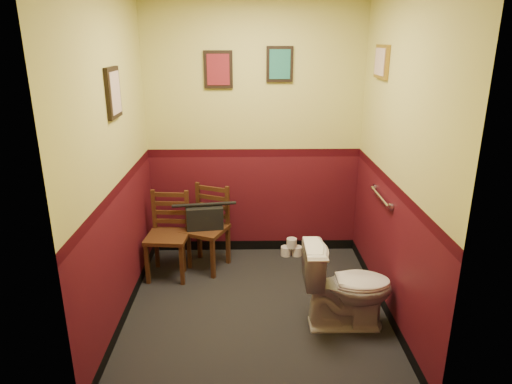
# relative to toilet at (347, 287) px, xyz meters

# --- Properties ---
(floor) EXTENTS (2.20, 2.40, 0.00)m
(floor) POSITION_rel_toilet_xyz_m (-0.72, 0.22, -0.35)
(floor) COLOR black
(floor) RESTS_ON ground
(wall_back) EXTENTS (2.20, 0.00, 2.70)m
(wall_back) POSITION_rel_toilet_xyz_m (-0.72, 1.42, 1.00)
(wall_back) COLOR #490E18
(wall_back) RESTS_ON ground
(wall_front) EXTENTS (2.20, 0.00, 2.70)m
(wall_front) POSITION_rel_toilet_xyz_m (-0.72, -0.98, 1.00)
(wall_front) COLOR #490E18
(wall_front) RESTS_ON ground
(wall_left) EXTENTS (0.00, 2.40, 2.70)m
(wall_left) POSITION_rel_toilet_xyz_m (-1.82, 0.22, 1.00)
(wall_left) COLOR #490E18
(wall_left) RESTS_ON ground
(wall_right) EXTENTS (0.00, 2.40, 2.70)m
(wall_right) POSITION_rel_toilet_xyz_m (0.38, 0.22, 1.00)
(wall_right) COLOR #490E18
(wall_right) RESTS_ON ground
(grab_bar) EXTENTS (0.05, 0.56, 0.06)m
(grab_bar) POSITION_rel_toilet_xyz_m (0.35, 0.47, 0.60)
(grab_bar) COLOR silver
(grab_bar) RESTS_ON wall_right
(framed_print_back_a) EXTENTS (0.28, 0.04, 0.36)m
(framed_print_back_a) POSITION_rel_toilet_xyz_m (-1.07, 1.40, 1.60)
(framed_print_back_a) COLOR black
(framed_print_back_a) RESTS_ON wall_back
(framed_print_back_b) EXTENTS (0.26, 0.04, 0.34)m
(framed_print_back_b) POSITION_rel_toilet_xyz_m (-0.47, 1.40, 1.65)
(framed_print_back_b) COLOR black
(framed_print_back_b) RESTS_ON wall_back
(framed_print_left) EXTENTS (0.04, 0.30, 0.38)m
(framed_print_left) POSITION_rel_toilet_xyz_m (-1.80, 0.32, 1.50)
(framed_print_left) COLOR black
(framed_print_left) RESTS_ON wall_left
(framed_print_right) EXTENTS (0.04, 0.34, 0.28)m
(framed_print_right) POSITION_rel_toilet_xyz_m (0.36, 0.82, 1.70)
(framed_print_right) COLOR olive
(framed_print_right) RESTS_ON wall_right
(toilet) EXTENTS (0.72, 0.41, 0.71)m
(toilet) POSITION_rel_toilet_xyz_m (0.00, 0.00, 0.00)
(toilet) COLOR white
(toilet) RESTS_ON floor
(toilet_brush) EXTENTS (0.11, 0.11, 0.41)m
(toilet_brush) POSITION_rel_toilet_xyz_m (0.23, 0.03, -0.29)
(toilet_brush) COLOR silver
(toilet_brush) RESTS_ON floor
(chair_left) EXTENTS (0.42, 0.42, 0.84)m
(chair_left) POSITION_rel_toilet_xyz_m (-1.57, 0.89, 0.07)
(chair_left) COLOR #482815
(chair_left) RESTS_ON floor
(chair_right) EXTENTS (0.52, 0.52, 0.84)m
(chair_right) POSITION_rel_toilet_xyz_m (-1.20, 1.05, 0.07)
(chair_right) COLOR #482815
(chair_right) RESTS_ON floor
(handbag) EXTENTS (0.38, 0.23, 0.26)m
(handbag) POSITION_rel_toilet_xyz_m (-1.22, 1.02, 0.20)
(handbag) COLOR black
(handbag) RESTS_ON chair_right
(tp_stack) EXTENTS (0.23, 0.12, 0.20)m
(tp_stack) POSITION_rel_toilet_xyz_m (-0.32, 1.27, -0.27)
(tp_stack) COLOR silver
(tp_stack) RESTS_ON floor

